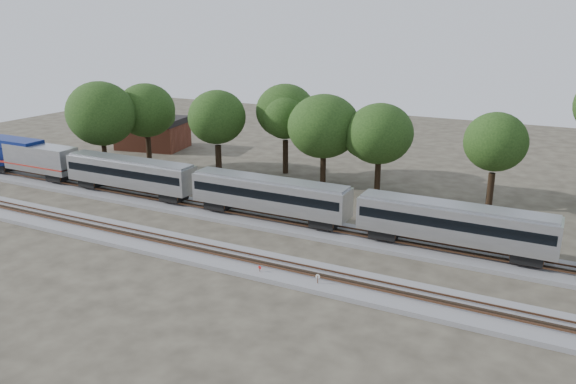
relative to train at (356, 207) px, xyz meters
name	(u,v)px	position (x,y,z in m)	size (l,w,h in m)	color
ground	(253,245)	(-7.94, -6.00, -3.19)	(160.00, 160.00, 0.00)	#383328
track_far	(283,223)	(-7.94, 0.00, -2.99)	(160.00, 5.00, 0.73)	slate
track_near	(230,258)	(-7.94, -10.00, -2.99)	(160.00, 5.00, 0.73)	slate
train	(356,207)	(0.00, 0.00, 0.00)	(108.61, 3.10, 4.57)	silver
switch_stand_red	(260,269)	(-4.05, -11.53, -2.61)	(0.29, 0.08, 0.91)	#512D19
switch_stand_white	(318,279)	(1.09, -11.30, -2.45)	(0.37, 0.08, 1.15)	#512D19
switch_lever	(310,286)	(0.54, -11.50, -3.04)	(0.50, 0.30, 0.30)	#512D19
brick_building	(153,133)	(-43.84, 22.58, -0.64)	(11.70, 9.21, 5.06)	brown
tree_0	(101,114)	(-39.31, 7.26, 5.02)	(8.36, 8.36, 11.79)	black
tree_1	(146,110)	(-36.45, 12.97, 4.87)	(8.22, 8.22, 11.58)	black
tree_2	(217,117)	(-24.13, 12.52, 4.91)	(8.26, 8.26, 11.64)	black
tree_3	(285,111)	(-17.09, 18.40, 5.40)	(8.75, 8.75, 12.33)	black
tree_4	(324,126)	(-9.70, 14.33, 4.62)	(7.96, 7.96, 11.22)	black
tree_5	(380,134)	(-2.86, 15.24, 4.15)	(7.49, 7.49, 10.56)	black
tree_6	(496,142)	(10.21, 15.34, 4.40)	(7.73, 7.73, 10.90)	black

